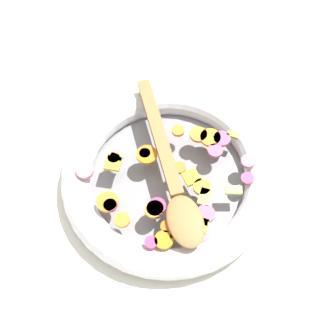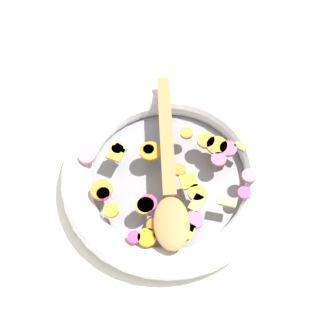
# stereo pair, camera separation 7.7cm
# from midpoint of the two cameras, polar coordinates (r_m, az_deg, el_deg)

# --- Properties ---
(ground_plane) EXTENTS (4.00, 4.00, 0.00)m
(ground_plane) POSITION_cam_midpoint_polar(r_m,az_deg,el_deg) (0.82, -2.70, -1.94)
(ground_plane) COLOR silver
(skillet) EXTENTS (0.36, 0.36, 0.05)m
(skillet) POSITION_cam_midpoint_polar(r_m,az_deg,el_deg) (0.80, -2.76, -1.22)
(skillet) COLOR slate
(skillet) RESTS_ON ground_plane
(chopped_vegetables) EXTENTS (0.26, 0.26, 0.01)m
(chopped_vegetables) POSITION_cam_midpoint_polar(r_m,az_deg,el_deg) (0.76, -2.47, -1.88)
(chopped_vegetables) COLOR orange
(chopped_vegetables) RESTS_ON skillet
(wooden_spoon) EXTENTS (0.27, 0.24, 0.01)m
(wooden_spoon) POSITION_cam_midpoint_polar(r_m,az_deg,el_deg) (0.75, -2.52, -1.17)
(wooden_spoon) COLOR olive
(wooden_spoon) RESTS_ON chopped_vegetables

